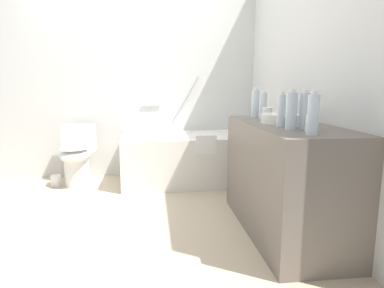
{
  "coord_description": "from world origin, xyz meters",
  "views": [
    {
      "loc": [
        0.28,
        -2.89,
        1.13
      ],
      "look_at": [
        0.64,
        0.02,
        0.61
      ],
      "focal_mm": 31.47,
      "sensor_mm": 36.0,
      "label": 1
    }
  ],
  "objects_px": {
    "drinking_glass_2": "(295,121)",
    "toilet": "(77,156)",
    "sink_faucet": "(304,118)",
    "water_bottle_3": "(263,106)",
    "water_bottle_5": "(255,103)",
    "toilet_paper_roll": "(56,181)",
    "water_bottle_0": "(313,114)",
    "water_bottle_4": "(304,111)",
    "sink_basin": "(281,118)",
    "water_bottle_1": "(281,110)",
    "water_bottle_2": "(291,111)",
    "drinking_glass_0": "(312,123)",
    "drinking_glass_1": "(267,114)",
    "bathtub": "(192,157)"
  },
  "relations": [
    {
      "from": "water_bottle_4",
      "to": "drinking_glass_0",
      "type": "height_order",
      "value": "water_bottle_4"
    },
    {
      "from": "bathtub",
      "to": "drinking_glass_0",
      "type": "relative_size",
      "value": 15.14
    },
    {
      "from": "water_bottle_3",
      "to": "toilet_paper_roll",
      "type": "distance_m",
      "value": 2.44
    },
    {
      "from": "water_bottle_3",
      "to": "water_bottle_4",
      "type": "distance_m",
      "value": 0.7
    },
    {
      "from": "toilet",
      "to": "water_bottle_0",
      "type": "relative_size",
      "value": 2.69
    },
    {
      "from": "water_bottle_1",
      "to": "water_bottle_3",
      "type": "bearing_deg",
      "value": 85.26
    },
    {
      "from": "drinking_glass_2",
      "to": "toilet",
      "type": "bearing_deg",
      "value": 138.41
    },
    {
      "from": "sink_basin",
      "to": "sink_faucet",
      "type": "bearing_deg",
      "value": -0.0
    },
    {
      "from": "water_bottle_5",
      "to": "toilet",
      "type": "bearing_deg",
      "value": 151.42
    },
    {
      "from": "water_bottle_4",
      "to": "drinking_glass_0",
      "type": "bearing_deg",
      "value": -91.87
    },
    {
      "from": "water_bottle_1",
      "to": "water_bottle_2",
      "type": "height_order",
      "value": "water_bottle_2"
    },
    {
      "from": "water_bottle_1",
      "to": "drinking_glass_0",
      "type": "relative_size",
      "value": 2.3
    },
    {
      "from": "water_bottle_0",
      "to": "water_bottle_4",
      "type": "height_order",
      "value": "water_bottle_4"
    },
    {
      "from": "water_bottle_0",
      "to": "drinking_glass_1",
      "type": "relative_size",
      "value": 2.46
    },
    {
      "from": "water_bottle_2",
      "to": "water_bottle_5",
      "type": "bearing_deg",
      "value": 89.27
    },
    {
      "from": "sink_faucet",
      "to": "water_bottle_3",
      "type": "distance_m",
      "value": 0.4
    },
    {
      "from": "bathtub",
      "to": "drinking_glass_1",
      "type": "distance_m",
      "value": 1.38
    },
    {
      "from": "sink_basin",
      "to": "water_bottle_2",
      "type": "xyz_separation_m",
      "value": [
        -0.08,
        -0.36,
        0.09
      ]
    },
    {
      "from": "sink_basin",
      "to": "toilet_paper_roll",
      "type": "bearing_deg",
      "value": 146.36
    },
    {
      "from": "bathtub",
      "to": "toilet",
      "type": "relative_size",
      "value": 2.32
    },
    {
      "from": "drinking_glass_0",
      "to": "drinking_glass_2",
      "type": "bearing_deg",
      "value": 88.51
    },
    {
      "from": "water_bottle_1",
      "to": "sink_basin",
      "type": "bearing_deg",
      "value": 67.52
    },
    {
      "from": "water_bottle_0",
      "to": "drinking_glass_0",
      "type": "relative_size",
      "value": 2.42
    },
    {
      "from": "water_bottle_2",
      "to": "water_bottle_4",
      "type": "relative_size",
      "value": 1.02
    },
    {
      "from": "toilet",
      "to": "water_bottle_2",
      "type": "relative_size",
      "value": 2.62
    },
    {
      "from": "drinking_glass_1",
      "to": "toilet_paper_roll",
      "type": "xyz_separation_m",
      "value": [
        -2.02,
        1.15,
        -0.83
      ]
    },
    {
      "from": "water_bottle_0",
      "to": "water_bottle_4",
      "type": "xyz_separation_m",
      "value": [
        0.06,
        0.24,
        0.0
      ]
    },
    {
      "from": "water_bottle_0",
      "to": "water_bottle_3",
      "type": "bearing_deg",
      "value": 88.84
    },
    {
      "from": "drinking_glass_2",
      "to": "water_bottle_4",
      "type": "bearing_deg",
      "value": -91.17
    },
    {
      "from": "bathtub",
      "to": "drinking_glass_1",
      "type": "relative_size",
      "value": 15.37
    },
    {
      "from": "toilet_paper_roll",
      "to": "sink_basin",
      "type": "bearing_deg",
      "value": -33.64
    },
    {
      "from": "sink_faucet",
      "to": "drinking_glass_2",
      "type": "xyz_separation_m",
      "value": [
        -0.17,
        -0.23,
        0.01
      ]
    },
    {
      "from": "water_bottle_0",
      "to": "toilet_paper_roll",
      "type": "distance_m",
      "value": 2.95
    },
    {
      "from": "sink_faucet",
      "to": "water_bottle_3",
      "type": "height_order",
      "value": "water_bottle_3"
    },
    {
      "from": "sink_faucet",
      "to": "water_bottle_0",
      "type": "distance_m",
      "value": 0.65
    },
    {
      "from": "drinking_glass_2",
      "to": "toilet_paper_roll",
      "type": "distance_m",
      "value": 2.74
    },
    {
      "from": "drinking_glass_1",
      "to": "toilet_paper_roll",
      "type": "bearing_deg",
      "value": 150.34
    },
    {
      "from": "water_bottle_2",
      "to": "drinking_glass_0",
      "type": "height_order",
      "value": "water_bottle_2"
    },
    {
      "from": "water_bottle_1",
      "to": "water_bottle_4",
      "type": "distance_m",
      "value": 0.2
    },
    {
      "from": "water_bottle_3",
      "to": "drinking_glass_0",
      "type": "relative_size",
      "value": 2.23
    },
    {
      "from": "bathtub",
      "to": "sink_faucet",
      "type": "height_order",
      "value": "bathtub"
    },
    {
      "from": "toilet",
      "to": "drinking_glass_1",
      "type": "bearing_deg",
      "value": 57.64
    },
    {
      "from": "sink_basin",
      "to": "water_bottle_0",
      "type": "bearing_deg",
      "value": -94.99
    },
    {
      "from": "toilet",
      "to": "water_bottle_1",
      "type": "xyz_separation_m",
      "value": [
        1.74,
        -1.58,
        0.62
      ]
    },
    {
      "from": "toilet",
      "to": "water_bottle_5",
      "type": "bearing_deg",
      "value": 62.55
    },
    {
      "from": "water_bottle_5",
      "to": "toilet_paper_roll",
      "type": "relative_size",
      "value": 2.11
    },
    {
      "from": "sink_faucet",
      "to": "water_bottle_4",
      "type": "xyz_separation_m",
      "value": [
        -0.17,
        -0.37,
        0.09
      ]
    },
    {
      "from": "bathtub",
      "to": "sink_basin",
      "type": "distance_m",
      "value": 1.57
    },
    {
      "from": "water_bottle_1",
      "to": "water_bottle_5",
      "type": "xyz_separation_m",
      "value": [
        0.01,
        0.63,
        0.01
      ]
    },
    {
      "from": "water_bottle_3",
      "to": "toilet_paper_roll",
      "type": "height_order",
      "value": "water_bottle_3"
    }
  ]
}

